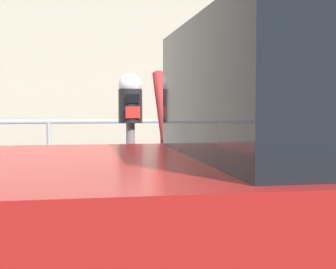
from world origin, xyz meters
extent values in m
cube|color=#ADA8A0|center=(0.00, 1.61, 0.07)|extent=(36.00, 3.21, 0.14)
cylinder|color=slate|center=(-0.18, 0.40, 0.68)|extent=(0.07, 0.07, 1.08)
cylinder|color=black|center=(-0.18, 0.40, 1.36)|extent=(0.19, 0.19, 0.27)
sphere|color=silver|center=(-0.18, 0.40, 1.52)|extent=(0.19, 0.19, 0.19)
cube|color=black|center=(-0.17, 0.30, 1.41)|extent=(0.10, 0.02, 0.07)
cube|color=red|center=(-0.17, 0.30, 1.31)|extent=(0.11, 0.02, 0.09)
cylinder|color=slate|center=(0.41, 0.42, 0.56)|extent=(0.15, 0.15, 0.83)
cylinder|color=slate|center=(0.21, 0.40, 0.56)|extent=(0.15, 0.15, 0.83)
cube|color=maroon|center=(0.31, 0.41, 1.28)|extent=(0.45, 0.25, 0.62)
sphere|color=tan|center=(0.31, 0.41, 1.70)|extent=(0.22, 0.22, 0.22)
cylinder|color=maroon|center=(0.57, 0.43, 1.30)|extent=(0.09, 0.09, 0.58)
cylinder|color=maroon|center=(0.06, 0.27, 1.36)|extent=(0.12, 0.36, 0.56)
cylinder|color=gray|center=(0.00, 2.95, 1.16)|extent=(24.00, 0.06, 0.06)
cylinder|color=gray|center=(0.00, 2.95, 0.70)|extent=(24.00, 0.05, 0.05)
cylinder|color=gray|center=(-0.92, 2.95, 0.65)|extent=(0.06, 0.06, 1.01)
cylinder|color=gray|center=(0.92, 2.95, 0.65)|extent=(0.06, 0.06, 1.01)
cylinder|color=gray|center=(2.77, 2.95, 0.65)|extent=(0.06, 0.06, 1.01)
cube|color=#ADA38E|center=(0.00, 5.05, 1.74)|extent=(32.00, 0.50, 3.49)
camera|label=1|loc=(-0.63, -3.51, 1.36)|focal=53.11mm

